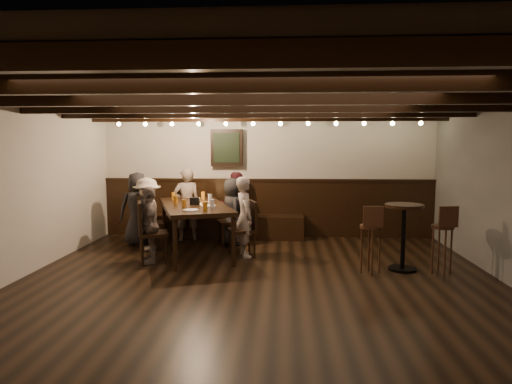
# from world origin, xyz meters

# --- Properties ---
(room) EXTENTS (7.00, 7.00, 7.00)m
(room) POSITION_xyz_m (-0.29, 2.21, 1.07)
(room) COLOR black
(room) RESTS_ON ground
(dining_table) EXTENTS (1.66, 2.40, 0.82)m
(dining_table) POSITION_xyz_m (-1.17, 1.95, 0.76)
(dining_table) COLOR black
(dining_table) RESTS_ON floor
(chair_left_near) EXTENTS (0.55, 0.55, 0.95)m
(chair_left_near) POSITION_xyz_m (-1.99, 2.14, 0.29)
(chair_left_near) COLOR black
(chair_left_near) RESTS_ON floor
(chair_left_far) EXTENTS (0.55, 0.55, 0.95)m
(chair_left_far) POSITION_xyz_m (-1.70, 1.29, 0.29)
(chair_left_far) COLOR black
(chair_left_far) RESTS_ON floor
(chair_right_near) EXTENTS (0.52, 0.52, 0.89)m
(chair_right_near) POSITION_xyz_m (-0.64, 2.62, 0.27)
(chair_right_near) COLOR black
(chair_right_near) RESTS_ON floor
(chair_right_far) EXTENTS (0.53, 0.53, 0.90)m
(chair_right_far) POSITION_xyz_m (-0.34, 1.77, 0.28)
(chair_right_far) COLOR black
(chair_right_far) RESTS_ON floor
(person_bench_left) EXTENTS (0.75, 0.61, 1.32)m
(person_bench_left) POSITION_xyz_m (-2.31, 2.51, 0.66)
(person_bench_left) COLOR #232325
(person_bench_left) RESTS_ON floor
(person_bench_centre) EXTENTS (0.58, 0.48, 1.38)m
(person_bench_centre) POSITION_xyz_m (-1.51, 2.94, 0.69)
(person_bench_centre) COLOR gray
(person_bench_centre) RESTS_ON floor
(person_bench_right) EXTENTS (0.75, 0.67, 1.29)m
(person_bench_right) POSITION_xyz_m (-0.61, 3.10, 0.65)
(person_bench_right) COLOR #4C1A21
(person_bench_right) RESTS_ON floor
(person_left_near) EXTENTS (0.71, 0.92, 1.25)m
(person_left_near) POSITION_xyz_m (-2.02, 2.13, 0.63)
(person_left_near) COLOR #BDB1A0
(person_left_near) RESTS_ON floor
(person_left_far) EXTENTS (0.50, 0.75, 1.18)m
(person_left_far) POSITION_xyz_m (-1.73, 1.28, 0.59)
(person_left_far) COLOR gray
(person_left_far) RESTS_ON floor
(person_right_near) EXTENTS (0.56, 0.69, 1.22)m
(person_right_near) POSITION_xyz_m (-0.61, 2.63, 0.61)
(person_right_near) COLOR black
(person_right_near) RESTS_ON floor
(person_right_far) EXTENTS (0.45, 0.55, 1.30)m
(person_right_far) POSITION_xyz_m (-0.31, 1.78, 0.65)
(person_right_far) COLOR #AB9C91
(person_right_far) RESTS_ON floor
(pint_a) EXTENTS (0.07, 0.07, 0.14)m
(pint_a) POSITION_xyz_m (-1.66, 2.52, 0.89)
(pint_a) COLOR #BF7219
(pint_a) RESTS_ON dining_table
(pint_b) EXTENTS (0.07, 0.07, 0.14)m
(pint_b) POSITION_xyz_m (-1.14, 2.65, 0.89)
(pint_b) COLOR #BF7219
(pint_b) RESTS_ON dining_table
(pint_c) EXTENTS (0.07, 0.07, 0.14)m
(pint_c) POSITION_xyz_m (-1.48, 1.95, 0.89)
(pint_c) COLOR #BF7219
(pint_c) RESTS_ON dining_table
(pint_d) EXTENTS (0.07, 0.07, 0.14)m
(pint_d) POSITION_xyz_m (-0.95, 2.24, 0.89)
(pint_d) COLOR silver
(pint_d) RESTS_ON dining_table
(pint_e) EXTENTS (0.07, 0.07, 0.14)m
(pint_e) POSITION_xyz_m (-1.23, 1.46, 0.89)
(pint_e) COLOR #BF7219
(pint_e) RESTS_ON dining_table
(pint_f) EXTENTS (0.07, 0.07, 0.14)m
(pint_f) POSITION_xyz_m (-0.80, 1.50, 0.89)
(pint_f) COLOR silver
(pint_f) RESTS_ON dining_table
(pint_g) EXTENTS (0.07, 0.07, 0.14)m
(pint_g) POSITION_xyz_m (-0.86, 1.21, 0.89)
(pint_g) COLOR #BF7219
(pint_g) RESTS_ON dining_table
(plate_near) EXTENTS (0.24, 0.24, 0.01)m
(plate_near) POSITION_xyz_m (-1.08, 1.24, 0.83)
(plate_near) COLOR white
(plate_near) RESTS_ON dining_table
(plate_far) EXTENTS (0.24, 0.24, 0.01)m
(plate_far) POSITION_xyz_m (-0.90, 1.73, 0.83)
(plate_far) COLOR white
(plate_far) RESTS_ON dining_table
(condiment_caddy) EXTENTS (0.15, 0.10, 0.12)m
(condiment_caddy) POSITION_xyz_m (-1.15, 1.91, 0.88)
(condiment_caddy) COLOR black
(condiment_caddy) RESTS_ON dining_table
(candle) EXTENTS (0.05, 0.05, 0.05)m
(candle) POSITION_xyz_m (-1.15, 2.28, 0.85)
(candle) COLOR beige
(candle) RESTS_ON dining_table
(high_top_table) EXTENTS (0.54, 0.54, 0.97)m
(high_top_table) POSITION_xyz_m (2.04, 1.09, 0.63)
(high_top_table) COLOR black
(high_top_table) RESTS_ON floor
(bar_stool_left) EXTENTS (0.31, 0.31, 0.98)m
(bar_stool_left) POSITION_xyz_m (1.54, 0.89, 0.36)
(bar_stool_left) COLOR #321D10
(bar_stool_left) RESTS_ON floor
(bar_stool_right) EXTENTS (0.31, 0.33, 0.98)m
(bar_stool_right) POSITION_xyz_m (2.55, 0.94, 0.36)
(bar_stool_right) COLOR #321D10
(bar_stool_right) RESTS_ON floor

